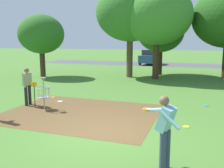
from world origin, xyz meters
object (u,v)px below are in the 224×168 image
object	(u,v)px
frisbee_near_basket	(53,97)
tree_mid_right	(161,33)
tree_mid_left	(130,12)
frisbee_by_tee	(60,101)
disc_golf_basket	(43,92)
frisbee_far_left	(206,106)
player_waiting_left	(27,84)
tree_far_left	(157,15)
tree_near_left	(41,34)
player_throwing	(165,128)
parked_car_leftmost	(150,57)
frisbee_mid_grass	(186,127)

from	to	relation	value
frisbee_near_basket	tree_mid_right	world-z (taller)	tree_mid_right
tree_mid_left	frisbee_by_tee	bearing A→B (deg)	-95.36
disc_golf_basket	frisbee_far_left	distance (m)	7.26
player_waiting_left	frisbee_far_left	world-z (taller)	player_waiting_left
tree_mid_right	tree_far_left	world-z (taller)	tree_far_left
frisbee_by_tee	tree_far_left	world-z (taller)	tree_far_left
tree_near_left	tree_mid_left	world-z (taller)	tree_mid_left
frisbee_near_basket	frisbee_by_tee	xyz separation A→B (m)	(0.85, -0.68, 0.00)
disc_golf_basket	player_throwing	distance (m)	6.59
tree_far_left	player_waiting_left	bearing A→B (deg)	-111.97
player_throwing	frisbee_far_left	world-z (taller)	player_throwing
player_throwing	tree_far_left	size ratio (longest dim) A/B	0.24
tree_mid_left	tree_far_left	xyz separation A→B (m)	(2.18, -0.34, -0.33)
player_waiting_left	tree_mid_right	distance (m)	13.57
disc_golf_basket	tree_far_left	xyz separation A→B (m)	(3.00, 10.46, 4.04)
frisbee_by_tee	tree_mid_right	bearing A→B (deg)	75.77
disc_golf_basket	frisbee_far_left	bearing A→B (deg)	24.20
frisbee_near_basket	parked_car_leftmost	size ratio (longest dim) A/B	0.05
player_throwing	frisbee_by_tee	distance (m)	7.56
frisbee_far_left	tree_mid_left	xyz separation A→B (m)	(-5.77, 7.85, 5.11)
frisbee_near_basket	parked_car_leftmost	bearing A→B (deg)	86.72
frisbee_far_left	parked_car_leftmost	xyz separation A→B (m)	(-6.32, 19.61, 0.91)
frisbee_mid_grass	tree_mid_left	world-z (taller)	tree_mid_left
frisbee_far_left	frisbee_near_basket	bearing A→B (deg)	-173.72
frisbee_far_left	tree_mid_right	bearing A→B (deg)	110.05
frisbee_near_basket	frisbee_far_left	xyz separation A→B (m)	(7.49, 0.83, 0.00)
parked_car_leftmost	player_waiting_left	bearing A→B (deg)	-93.45
frisbee_near_basket	frisbee_by_tee	size ratio (longest dim) A/B	0.87
frisbee_by_tee	frisbee_mid_grass	xyz separation A→B (m)	(5.97, -1.77, 0.00)
frisbee_by_tee	parked_car_leftmost	size ratio (longest dim) A/B	0.06
player_waiting_left	frisbee_far_left	bearing A→B (deg)	18.60
frisbee_mid_grass	frisbee_far_left	size ratio (longest dim) A/B	0.95
player_throwing	frisbee_by_tee	xyz separation A→B (m)	(-5.65, 4.94, -0.98)
player_throwing	parked_car_leftmost	distance (m)	26.59
tree_near_left	parked_car_leftmost	distance (m)	15.48
frisbee_far_left	tree_mid_left	size ratio (longest dim) A/B	0.03
disc_golf_basket	frisbee_far_left	xyz separation A→B (m)	(6.59, 2.96, -0.74)
tree_mid_left	tree_mid_right	world-z (taller)	tree_mid_left
player_waiting_left	parked_car_leftmost	size ratio (longest dim) A/B	0.39
frisbee_mid_grass	frisbee_by_tee	bearing A→B (deg)	163.46
frisbee_near_basket	tree_near_left	xyz separation A→B (m)	(-5.04, 6.48, 3.42)
frisbee_far_left	tree_mid_left	world-z (taller)	tree_mid_left
frisbee_far_left	parked_car_leftmost	distance (m)	20.62
disc_golf_basket	tree_far_left	distance (m)	11.61
player_waiting_left	player_throwing	bearing A→B (deg)	-30.16
tree_mid_right	parked_car_leftmost	bearing A→B (deg)	105.47
player_throwing	frisbee_by_tee	bearing A→B (deg)	138.83
tree_near_left	frisbee_far_left	bearing A→B (deg)	-24.30
disc_golf_basket	tree_near_left	size ratio (longest dim) A/B	0.28
player_throwing	parked_car_leftmost	xyz separation A→B (m)	(-5.32, 26.05, -0.06)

